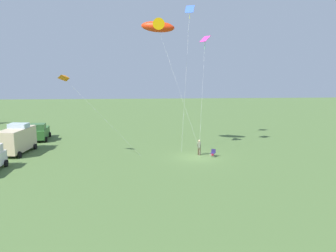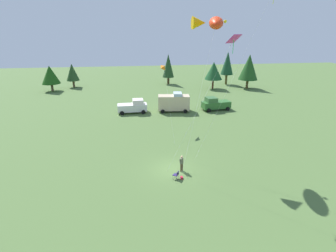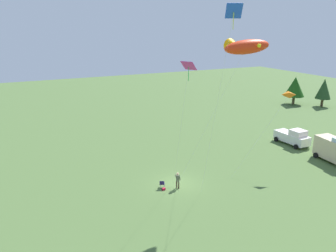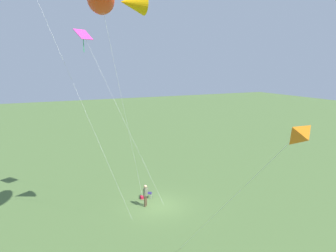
{
  "view_description": "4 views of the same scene",
  "coord_description": "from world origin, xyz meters",
  "px_view_note": "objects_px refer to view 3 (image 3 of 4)",
  "views": [
    {
      "loc": [
        -34.22,
        5.69,
        9.15
      ],
      "look_at": [
        1.71,
        3.02,
        3.2
      ],
      "focal_mm": 35.0,
      "sensor_mm": 36.0,
      "label": 1
    },
    {
      "loc": [
        -3.67,
        -23.67,
        13.86
      ],
      "look_at": [
        -0.35,
        0.88,
        4.54
      ],
      "focal_mm": 28.0,
      "sensor_mm": 36.0,
      "label": 2
    },
    {
      "loc": [
        27.89,
        -14.44,
        15.99
      ],
      "look_at": [
        -2.18,
        -0.03,
        5.82
      ],
      "focal_mm": 35.0,
      "sensor_mm": 36.0,
      "label": 3
    },
    {
      "loc": [
        9.73,
        22.06,
        10.98
      ],
      "look_at": [
        -0.49,
        0.81,
        6.5
      ],
      "focal_mm": 35.0,
      "sensor_mm": 36.0,
      "label": 4
    }
  ],
  "objects_px": {
    "backpack_on_grass": "(164,189)",
    "kite_diamond_rainbow": "(188,70)",
    "folding_chair": "(162,184)",
    "kite_diamond_blue": "(232,20)",
    "kite_large_fish": "(243,47)",
    "truck_white_pickup": "(293,137)",
    "kite_delta_orange": "(290,95)",
    "person_kite_flyer": "(178,179)"
  },
  "relations": [
    {
      "from": "backpack_on_grass",
      "to": "kite_delta_orange",
      "type": "relative_size",
      "value": 0.04
    },
    {
      "from": "kite_delta_orange",
      "to": "kite_large_fish",
      "type": "bearing_deg",
      "value": -69.72
    },
    {
      "from": "folding_chair",
      "to": "kite_large_fish",
      "type": "xyz_separation_m",
      "value": [
        4.44,
        5.79,
        13.83
      ]
    },
    {
      "from": "person_kite_flyer",
      "to": "truck_white_pickup",
      "type": "bearing_deg",
      "value": -28.36
    },
    {
      "from": "truck_white_pickup",
      "to": "kite_large_fish",
      "type": "distance_m",
      "value": 22.56
    },
    {
      "from": "folding_chair",
      "to": "truck_white_pickup",
      "type": "distance_m",
      "value": 22.4
    },
    {
      "from": "folding_chair",
      "to": "kite_diamond_rainbow",
      "type": "height_order",
      "value": "kite_diamond_rainbow"
    },
    {
      "from": "folding_chair",
      "to": "kite_diamond_blue",
      "type": "relative_size",
      "value": 0.05
    },
    {
      "from": "person_kite_flyer",
      "to": "kite_large_fish",
      "type": "distance_m",
      "value": 14.47
    },
    {
      "from": "backpack_on_grass",
      "to": "kite_large_fish",
      "type": "height_order",
      "value": "kite_large_fish"
    },
    {
      "from": "truck_white_pickup",
      "to": "kite_diamond_blue",
      "type": "height_order",
      "value": "kite_diamond_blue"
    },
    {
      "from": "kite_diamond_blue",
      "to": "kite_delta_orange",
      "type": "bearing_deg",
      "value": 118.26
    },
    {
      "from": "kite_large_fish",
      "to": "kite_diamond_rainbow",
      "type": "height_order",
      "value": "kite_large_fish"
    },
    {
      "from": "folding_chair",
      "to": "kite_diamond_blue",
      "type": "bearing_deg",
      "value": -137.38
    },
    {
      "from": "person_kite_flyer",
      "to": "folding_chair",
      "type": "bearing_deg",
      "value": 110.66
    },
    {
      "from": "kite_diamond_rainbow",
      "to": "kite_diamond_blue",
      "type": "relative_size",
      "value": 0.76
    },
    {
      "from": "kite_large_fish",
      "to": "kite_diamond_blue",
      "type": "xyz_separation_m",
      "value": [
        3.89,
        -4.18,
        2.12
      ]
    },
    {
      "from": "kite_diamond_rainbow",
      "to": "kite_diamond_blue",
      "type": "height_order",
      "value": "kite_diamond_blue"
    },
    {
      "from": "truck_white_pickup",
      "to": "kite_diamond_blue",
      "type": "bearing_deg",
      "value": -61.28
    },
    {
      "from": "kite_diamond_rainbow",
      "to": "truck_white_pickup",
      "type": "bearing_deg",
      "value": 111.4
    },
    {
      "from": "kite_diamond_blue",
      "to": "kite_large_fish",
      "type": "bearing_deg",
      "value": 132.99
    },
    {
      "from": "backpack_on_grass",
      "to": "kite_diamond_rainbow",
      "type": "relative_size",
      "value": 0.02
    },
    {
      "from": "folding_chair",
      "to": "backpack_on_grass",
      "type": "bearing_deg",
      "value": -154.0
    },
    {
      "from": "kite_diamond_rainbow",
      "to": "person_kite_flyer",
      "type": "bearing_deg",
      "value": 163.43
    },
    {
      "from": "truck_white_pickup",
      "to": "kite_delta_orange",
      "type": "bearing_deg",
      "value": -55.96
    },
    {
      "from": "kite_diamond_blue",
      "to": "backpack_on_grass",
      "type": "bearing_deg",
      "value": -168.02
    },
    {
      "from": "backpack_on_grass",
      "to": "kite_large_fish",
      "type": "relative_size",
      "value": 0.02
    },
    {
      "from": "kite_large_fish",
      "to": "kite_diamond_rainbow",
      "type": "bearing_deg",
      "value": -88.15
    },
    {
      "from": "backpack_on_grass",
      "to": "kite_delta_orange",
      "type": "xyz_separation_m",
      "value": [
        0.31,
        15.65,
        8.47
      ]
    },
    {
      "from": "truck_white_pickup",
      "to": "kite_large_fish",
      "type": "bearing_deg",
      "value": -65.02
    },
    {
      "from": "person_kite_flyer",
      "to": "backpack_on_grass",
      "type": "relative_size",
      "value": 5.44
    },
    {
      "from": "truck_white_pickup",
      "to": "kite_diamond_rainbow",
      "type": "distance_m",
      "value": 26.08
    },
    {
      "from": "kite_large_fish",
      "to": "kite_delta_orange",
      "type": "relative_size",
      "value": 1.68
    },
    {
      "from": "person_kite_flyer",
      "to": "kite_diamond_blue",
      "type": "xyz_separation_m",
      "value": [
        7.57,
        0.19,
        15.42
      ]
    },
    {
      "from": "backpack_on_grass",
      "to": "kite_diamond_blue",
      "type": "xyz_separation_m",
      "value": [
        7.82,
        1.66,
        16.33
      ]
    },
    {
      "from": "kite_delta_orange",
      "to": "kite_diamond_blue",
      "type": "relative_size",
      "value": 0.51
    },
    {
      "from": "kite_diamond_rainbow",
      "to": "backpack_on_grass",
      "type": "bearing_deg",
      "value": -175.55
    },
    {
      "from": "kite_delta_orange",
      "to": "person_kite_flyer",
      "type": "bearing_deg",
      "value": -90.2
    },
    {
      "from": "backpack_on_grass",
      "to": "truck_white_pickup",
      "type": "height_order",
      "value": "truck_white_pickup"
    },
    {
      "from": "kite_delta_orange",
      "to": "kite_diamond_blue",
      "type": "distance_m",
      "value": 17.72
    },
    {
      "from": "folding_chair",
      "to": "kite_delta_orange",
      "type": "xyz_separation_m",
      "value": [
        0.81,
        15.6,
        8.09
      ]
    },
    {
      "from": "truck_white_pickup",
      "to": "kite_delta_orange",
      "type": "height_order",
      "value": "kite_delta_orange"
    }
  ]
}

